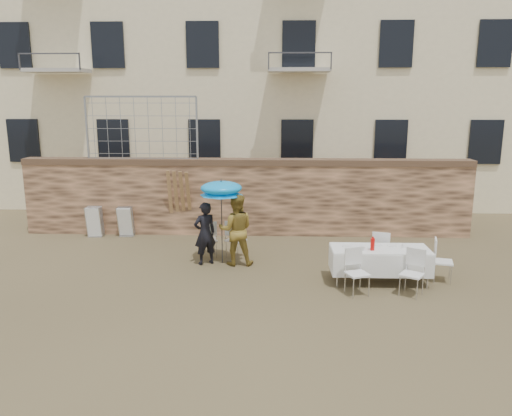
{
  "coord_description": "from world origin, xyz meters",
  "views": [
    {
      "loc": [
        0.84,
        -9.36,
        3.94
      ],
      "look_at": [
        0.4,
        2.2,
        1.4
      ],
      "focal_mm": 35.0,
      "sensor_mm": 36.0,
      "label": 1
    }
  ],
  "objects_px": {
    "couple_chair_left": "(208,239)",
    "table_chair_front_left": "(357,273)",
    "couple_chair_right": "(236,239)",
    "chair_stack_right": "(127,221)",
    "table_chair_back": "(381,250)",
    "umbrella": "(221,191)",
    "table_chair_front_right": "(412,273)",
    "table_chair_side": "(443,261)",
    "man_suit": "(205,233)",
    "soda_bottle": "(373,244)",
    "banquet_table": "(380,250)",
    "chair_stack_left": "(96,220)",
    "woman_dress": "(236,230)"
  },
  "relations": [
    {
      "from": "couple_chair_left",
      "to": "couple_chair_right",
      "type": "distance_m",
      "value": 0.7
    },
    {
      "from": "couple_chair_right",
      "to": "table_chair_front_right",
      "type": "height_order",
      "value": "same"
    },
    {
      "from": "soda_bottle",
      "to": "table_chair_front_right",
      "type": "xyz_separation_m",
      "value": [
        0.7,
        -0.6,
        -0.43
      ]
    },
    {
      "from": "umbrella",
      "to": "chair_stack_left",
      "type": "bearing_deg",
      "value": 149.38
    },
    {
      "from": "man_suit",
      "to": "banquet_table",
      "type": "distance_m",
      "value": 4.12
    },
    {
      "from": "couple_chair_left",
      "to": "chair_stack_right",
      "type": "bearing_deg",
      "value": -50.24
    },
    {
      "from": "table_chair_side",
      "to": "chair_stack_left",
      "type": "distance_m",
      "value": 9.54
    },
    {
      "from": "table_chair_side",
      "to": "table_chair_back",
      "type": "bearing_deg",
      "value": 73.94
    },
    {
      "from": "chair_stack_left",
      "to": "man_suit",
      "type": "bearing_deg",
      "value": -34.49
    },
    {
      "from": "table_chair_front_right",
      "to": "chair_stack_right",
      "type": "bearing_deg",
      "value": -177.23
    },
    {
      "from": "couple_chair_left",
      "to": "table_chair_front_left",
      "type": "height_order",
      "value": "same"
    },
    {
      "from": "woman_dress",
      "to": "couple_chair_left",
      "type": "xyz_separation_m",
      "value": [
        -0.75,
        0.55,
        -0.39
      ]
    },
    {
      "from": "soda_bottle",
      "to": "table_chair_side",
      "type": "xyz_separation_m",
      "value": [
        1.6,
        0.25,
        -0.43
      ]
    },
    {
      "from": "couple_chair_left",
      "to": "table_chair_front_right",
      "type": "relative_size",
      "value": 1.0
    },
    {
      "from": "umbrella",
      "to": "table_chair_front_left",
      "type": "height_order",
      "value": "umbrella"
    },
    {
      "from": "table_chair_back",
      "to": "couple_chair_right",
      "type": "bearing_deg",
      "value": 3.48
    },
    {
      "from": "banquet_table",
      "to": "table_chair_side",
      "type": "distance_m",
      "value": 1.43
    },
    {
      "from": "woman_dress",
      "to": "soda_bottle",
      "type": "distance_m",
      "value": 3.26
    },
    {
      "from": "soda_bottle",
      "to": "chair_stack_right",
      "type": "distance_m",
      "value": 7.4
    },
    {
      "from": "chair_stack_right",
      "to": "man_suit",
      "type": "bearing_deg",
      "value": -42.65
    },
    {
      "from": "woman_dress",
      "to": "banquet_table",
      "type": "distance_m",
      "value": 3.4
    },
    {
      "from": "couple_chair_right",
      "to": "umbrella",
      "type": "bearing_deg",
      "value": 86.73
    },
    {
      "from": "couple_chair_right",
      "to": "chair_stack_right",
      "type": "distance_m",
      "value": 3.83
    },
    {
      "from": "couple_chair_left",
      "to": "table_chair_back",
      "type": "xyz_separation_m",
      "value": [
        4.17,
        -0.84,
        0.0
      ]
    },
    {
      "from": "table_chair_front_left",
      "to": "chair_stack_right",
      "type": "bearing_deg",
      "value": 122.91
    },
    {
      "from": "table_chair_back",
      "to": "table_chair_side",
      "type": "bearing_deg",
      "value": 166.91
    },
    {
      "from": "table_chair_front_right",
      "to": "table_chair_side",
      "type": "relative_size",
      "value": 1.0
    },
    {
      "from": "woman_dress",
      "to": "chair_stack_right",
      "type": "bearing_deg",
      "value": -39.31
    },
    {
      "from": "umbrella",
      "to": "chair_stack_left",
      "type": "height_order",
      "value": "umbrella"
    },
    {
      "from": "table_chair_front_left",
      "to": "chair_stack_left",
      "type": "height_order",
      "value": "table_chair_front_left"
    },
    {
      "from": "couple_chair_right",
      "to": "table_chair_side",
      "type": "distance_m",
      "value": 4.92
    },
    {
      "from": "couple_chair_left",
      "to": "table_chair_back",
      "type": "distance_m",
      "value": 4.25
    },
    {
      "from": "man_suit",
      "to": "umbrella",
      "type": "bearing_deg",
      "value": 162.46
    },
    {
      "from": "couple_chair_right",
      "to": "table_chair_front_right",
      "type": "bearing_deg",
      "value": 177.97
    },
    {
      "from": "umbrella",
      "to": "soda_bottle",
      "type": "distance_m",
      "value": 3.73
    },
    {
      "from": "couple_chair_left",
      "to": "table_chair_back",
      "type": "height_order",
      "value": "same"
    },
    {
      "from": "chair_stack_right",
      "to": "couple_chair_left",
      "type": "bearing_deg",
      "value": -35.48
    },
    {
      "from": "umbrella",
      "to": "table_chair_back",
      "type": "height_order",
      "value": "umbrella"
    },
    {
      "from": "soda_bottle",
      "to": "table_chair_front_left",
      "type": "distance_m",
      "value": 0.84
    },
    {
      "from": "soda_bottle",
      "to": "table_chair_front_left",
      "type": "height_order",
      "value": "soda_bottle"
    },
    {
      "from": "soda_bottle",
      "to": "table_chair_front_left",
      "type": "xyz_separation_m",
      "value": [
        -0.4,
        -0.6,
        -0.43
      ]
    },
    {
      "from": "man_suit",
      "to": "chair_stack_right",
      "type": "bearing_deg",
      "value": -74.22
    },
    {
      "from": "banquet_table",
      "to": "soda_bottle",
      "type": "relative_size",
      "value": 8.08
    },
    {
      "from": "couple_chair_left",
      "to": "chair_stack_right",
      "type": "relative_size",
      "value": 1.04
    },
    {
      "from": "couple_chair_right",
      "to": "banquet_table",
      "type": "relative_size",
      "value": 0.46
    },
    {
      "from": "woman_dress",
      "to": "couple_chair_right",
      "type": "bearing_deg",
      "value": -88.46
    },
    {
      "from": "banquet_table",
      "to": "chair_stack_left",
      "type": "xyz_separation_m",
      "value": [
        -7.51,
        3.53,
        -0.27
      ]
    },
    {
      "from": "banquet_table",
      "to": "chair_stack_left",
      "type": "relative_size",
      "value": 2.28
    },
    {
      "from": "couple_chair_left",
      "to": "woman_dress",
      "type": "bearing_deg",
      "value": 128.99
    },
    {
      "from": "man_suit",
      "to": "couple_chair_right",
      "type": "height_order",
      "value": "man_suit"
    }
  ]
}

